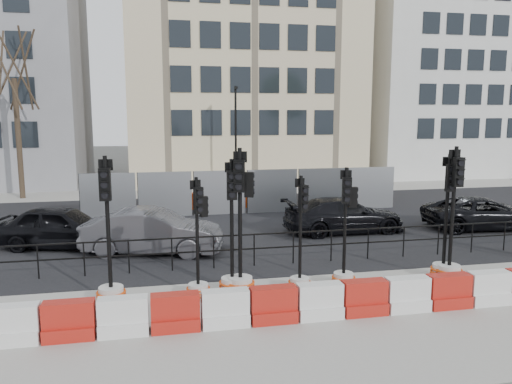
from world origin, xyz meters
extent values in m
plane|color=#51514C|center=(0.00, 0.00, 0.00)|extent=(120.00, 120.00, 0.00)
cube|color=gray|center=(0.00, -3.00, 0.01)|extent=(40.00, 6.00, 0.02)
cube|color=black|center=(0.00, 7.00, 0.01)|extent=(40.00, 14.00, 0.03)
cube|color=gray|center=(0.00, 16.00, 0.01)|extent=(40.00, 4.00, 0.02)
cube|color=beige|center=(2.00, 22.00, 9.00)|extent=(15.00, 10.00, 18.00)
cube|color=silver|center=(17.00, 22.00, 8.00)|extent=(12.00, 9.00, 16.00)
cylinder|color=black|center=(-7.20, 1.20, 0.50)|extent=(0.04, 0.04, 1.00)
cylinder|color=black|center=(-6.00, 1.20, 0.50)|extent=(0.04, 0.04, 1.00)
cylinder|color=black|center=(-4.80, 1.20, 0.50)|extent=(0.04, 0.04, 1.00)
cylinder|color=black|center=(-3.60, 1.20, 0.50)|extent=(0.04, 0.04, 1.00)
cylinder|color=black|center=(-2.40, 1.20, 0.50)|extent=(0.04, 0.04, 1.00)
cylinder|color=black|center=(-1.20, 1.20, 0.50)|extent=(0.04, 0.04, 1.00)
cylinder|color=black|center=(0.00, 1.20, 0.50)|extent=(0.04, 0.04, 1.00)
cylinder|color=black|center=(1.20, 1.20, 0.50)|extent=(0.04, 0.04, 1.00)
cylinder|color=black|center=(2.40, 1.20, 0.50)|extent=(0.04, 0.04, 1.00)
cylinder|color=black|center=(3.60, 1.20, 0.50)|extent=(0.04, 0.04, 1.00)
cylinder|color=black|center=(4.80, 1.20, 0.50)|extent=(0.04, 0.04, 1.00)
cylinder|color=black|center=(6.00, 1.20, 0.50)|extent=(0.04, 0.04, 1.00)
cylinder|color=black|center=(7.20, 1.20, 0.50)|extent=(0.04, 0.04, 1.00)
cube|color=black|center=(0.00, 1.20, 0.98)|extent=(18.00, 0.04, 0.04)
cube|color=black|center=(0.00, 1.20, 0.55)|extent=(18.00, 0.04, 0.04)
cube|color=gray|center=(-6.00, 9.00, 1.00)|extent=(2.30, 0.05, 2.00)
cylinder|color=black|center=(-7.15, 9.00, 1.00)|extent=(0.05, 0.05, 2.00)
cube|color=gray|center=(-3.60, 9.00, 1.00)|extent=(2.30, 0.05, 2.00)
cylinder|color=black|center=(-4.75, 9.00, 1.00)|extent=(0.05, 0.05, 2.00)
cube|color=gray|center=(-1.20, 9.00, 1.00)|extent=(2.30, 0.05, 2.00)
cylinder|color=black|center=(-2.35, 9.00, 1.00)|extent=(0.05, 0.05, 2.00)
cube|color=gray|center=(1.20, 9.00, 1.00)|extent=(2.30, 0.05, 2.00)
cylinder|color=black|center=(0.05, 9.00, 1.00)|extent=(0.05, 0.05, 2.00)
cube|color=gray|center=(3.60, 9.00, 1.00)|extent=(2.30, 0.05, 2.00)
cylinder|color=black|center=(2.45, 9.00, 1.00)|extent=(0.05, 0.05, 2.00)
cube|color=gray|center=(6.00, 9.00, 1.00)|extent=(2.30, 0.05, 2.00)
cylinder|color=black|center=(4.85, 9.00, 1.00)|extent=(0.05, 0.05, 2.00)
cube|color=#FC5310|center=(-4.00, 10.50, 0.40)|extent=(1.00, 0.40, 0.80)
cube|color=#FC5310|center=(-2.00, 10.50, 0.40)|extent=(1.00, 0.40, 0.80)
cube|color=#FC5310|center=(0.00, 10.50, 0.40)|extent=(1.00, 0.40, 0.80)
cube|color=#FC5310|center=(2.00, 10.50, 0.40)|extent=(1.00, 0.40, 0.80)
cylinder|color=black|center=(0.50, 15.00, 3.00)|extent=(0.12, 0.12, 6.00)
cube|color=black|center=(0.50, 14.75, 5.90)|extent=(0.12, 0.50, 0.12)
cylinder|color=#473828|center=(-11.00, 15.50, 3.15)|extent=(0.28, 0.28, 6.30)
cube|color=white|center=(-6.83, -2.80, 0.15)|extent=(1.00, 0.50, 0.30)
cube|color=white|center=(-6.83, -2.80, 0.55)|extent=(1.00, 0.35, 0.50)
cube|color=red|center=(-5.78, -2.80, 0.15)|extent=(1.00, 0.50, 0.30)
cube|color=red|center=(-5.78, -2.80, 0.55)|extent=(1.00, 0.35, 0.50)
cube|color=white|center=(-4.72, -2.80, 0.15)|extent=(1.00, 0.50, 0.30)
cube|color=white|center=(-4.72, -2.80, 0.55)|extent=(1.00, 0.35, 0.50)
cube|color=red|center=(-3.67, -2.80, 0.15)|extent=(1.00, 0.50, 0.30)
cube|color=red|center=(-3.67, -2.80, 0.55)|extent=(1.00, 0.35, 0.50)
cube|color=white|center=(-2.62, -2.80, 0.15)|extent=(1.00, 0.50, 0.30)
cube|color=white|center=(-2.62, -2.80, 0.55)|extent=(1.00, 0.35, 0.50)
cube|color=red|center=(-1.57, -2.80, 0.15)|extent=(1.00, 0.50, 0.30)
cube|color=red|center=(-1.57, -2.80, 0.55)|extent=(1.00, 0.35, 0.50)
cube|color=white|center=(-0.52, -2.80, 0.15)|extent=(1.00, 0.50, 0.30)
cube|color=white|center=(-0.52, -2.80, 0.55)|extent=(1.00, 0.35, 0.50)
cube|color=red|center=(0.53, -2.80, 0.15)|extent=(1.00, 0.50, 0.30)
cube|color=red|center=(0.53, -2.80, 0.55)|extent=(1.00, 0.35, 0.50)
cube|color=white|center=(1.58, -2.80, 0.15)|extent=(1.00, 0.50, 0.30)
cube|color=white|center=(1.58, -2.80, 0.55)|extent=(1.00, 0.35, 0.50)
cube|color=red|center=(2.62, -2.80, 0.15)|extent=(1.00, 0.50, 0.30)
cube|color=red|center=(2.62, -2.80, 0.55)|extent=(1.00, 0.35, 0.50)
cube|color=white|center=(3.68, -2.80, 0.15)|extent=(1.00, 0.50, 0.30)
cube|color=white|center=(3.68, -2.80, 0.55)|extent=(1.00, 0.35, 0.50)
cylinder|color=beige|center=(-5.11, -1.01, 0.21)|extent=(0.58, 0.58, 0.43)
torus|color=#D2410B|center=(-5.11, -1.01, 0.13)|extent=(0.70, 0.70, 0.05)
torus|color=#D2410B|center=(-5.11, -1.01, 0.21)|extent=(0.70, 0.70, 0.05)
torus|color=#D2410B|center=(-5.11, -1.01, 0.30)|extent=(0.70, 0.70, 0.05)
cylinder|color=black|center=(-5.11, -1.01, 1.93)|extent=(0.10, 0.10, 3.22)
cube|color=black|center=(-5.12, -1.14, 2.90)|extent=(0.27, 0.17, 0.75)
cylinder|color=black|center=(-5.13, -1.23, 2.66)|extent=(0.16, 0.07, 0.16)
cylinder|color=black|center=(-5.13, -1.23, 2.90)|extent=(0.16, 0.07, 0.16)
cylinder|color=black|center=(-5.13, -1.23, 3.14)|extent=(0.16, 0.07, 0.16)
cube|color=black|center=(-5.11, -0.95, 3.33)|extent=(0.32, 0.06, 0.26)
cylinder|color=beige|center=(-3.05, -1.03, 0.18)|extent=(0.49, 0.49, 0.36)
torus|color=#D2410B|center=(-3.05, -1.03, 0.11)|extent=(0.59, 0.59, 0.05)
torus|color=#D2410B|center=(-3.05, -1.03, 0.18)|extent=(0.59, 0.59, 0.05)
torus|color=#D2410B|center=(-3.05, -1.03, 0.25)|extent=(0.59, 0.59, 0.05)
cylinder|color=black|center=(-3.05, -1.03, 1.64)|extent=(0.08, 0.08, 2.73)
cube|color=black|center=(-3.01, -1.13, 2.46)|extent=(0.25, 0.19, 0.64)
cylinder|color=black|center=(-2.99, -1.20, 2.26)|extent=(0.14, 0.09, 0.14)
cylinder|color=black|center=(-2.99, -1.20, 2.46)|extent=(0.14, 0.09, 0.14)
cylinder|color=black|center=(-2.99, -1.20, 2.66)|extent=(0.14, 0.09, 0.14)
cube|color=black|center=(-3.07, -0.98, 2.82)|extent=(0.27, 0.12, 0.22)
cube|color=black|center=(-2.88, -0.96, 2.27)|extent=(0.21, 0.17, 0.50)
cylinder|color=beige|center=(-2.18, -0.88, 0.21)|extent=(0.56, 0.56, 0.41)
torus|color=#D2410B|center=(-2.18, -0.88, 0.12)|extent=(0.67, 0.67, 0.05)
torus|color=#D2410B|center=(-2.18, -0.88, 0.21)|extent=(0.67, 0.67, 0.05)
torus|color=#D2410B|center=(-2.18, -0.88, 0.29)|extent=(0.67, 0.67, 0.05)
cylinder|color=black|center=(-2.18, -0.88, 1.86)|extent=(0.09, 0.09, 3.09)
cube|color=black|center=(-2.19, -1.00, 2.78)|extent=(0.26, 0.16, 0.72)
cylinder|color=black|center=(-2.19, -1.08, 2.56)|extent=(0.16, 0.06, 0.15)
cylinder|color=black|center=(-2.19, -1.08, 2.78)|extent=(0.16, 0.06, 0.15)
cylinder|color=black|center=(-2.19, -1.08, 3.01)|extent=(0.16, 0.06, 0.15)
cube|color=black|center=(-2.18, -0.82, 3.20)|extent=(0.31, 0.05, 0.25)
cylinder|color=beige|center=(-1.99, -0.97, 0.22)|extent=(0.60, 0.60, 0.45)
torus|color=#D2410B|center=(-1.99, -0.97, 0.13)|extent=(0.72, 0.72, 0.06)
torus|color=#D2410B|center=(-1.99, -0.97, 0.22)|extent=(0.72, 0.72, 0.06)
torus|color=#D2410B|center=(-1.99, -0.97, 0.31)|extent=(0.72, 0.72, 0.06)
cylinder|color=black|center=(-1.99, -0.97, 2.01)|extent=(0.10, 0.10, 3.34)
cube|color=black|center=(-2.02, -1.10, 3.01)|extent=(0.30, 0.22, 0.78)
cylinder|color=black|center=(-2.05, -1.18, 2.76)|extent=(0.18, 0.10, 0.17)
cylinder|color=black|center=(-2.05, -1.18, 3.01)|extent=(0.18, 0.10, 0.17)
cylinder|color=black|center=(-2.05, -1.18, 3.25)|extent=(0.18, 0.10, 0.17)
cube|color=black|center=(-1.97, -0.91, 3.46)|extent=(0.33, 0.12, 0.27)
cube|color=black|center=(-1.77, -1.03, 2.79)|extent=(0.25, 0.20, 0.61)
cylinder|color=beige|center=(-0.47, -1.07, 0.18)|extent=(0.49, 0.49, 0.36)
torus|color=#D2410B|center=(-0.47, -1.07, 0.11)|extent=(0.59, 0.59, 0.05)
torus|color=#D2410B|center=(-0.47, -1.07, 0.18)|extent=(0.59, 0.59, 0.05)
torus|color=#D2410B|center=(-0.47, -1.07, 0.25)|extent=(0.59, 0.59, 0.05)
cylinder|color=black|center=(-0.47, -1.07, 1.63)|extent=(0.08, 0.08, 2.71)
cube|color=black|center=(-0.44, -1.17, 2.44)|extent=(0.25, 0.19, 0.63)
cylinder|color=black|center=(-0.41, -1.24, 2.24)|extent=(0.14, 0.09, 0.14)
cylinder|color=black|center=(-0.41, -1.24, 2.44)|extent=(0.14, 0.09, 0.14)
cylinder|color=black|center=(-0.41, -1.24, 2.64)|extent=(0.14, 0.09, 0.14)
cube|color=black|center=(-0.49, -1.02, 2.80)|extent=(0.27, 0.11, 0.22)
cylinder|color=beige|center=(0.75, -0.99, 0.19)|extent=(0.52, 0.52, 0.38)
torus|color=#D2410B|center=(0.75, -0.99, 0.11)|extent=(0.62, 0.62, 0.05)
torus|color=#D2410B|center=(0.75, -0.99, 0.19)|extent=(0.62, 0.62, 0.05)
torus|color=#D2410B|center=(0.75, -0.99, 0.27)|extent=(0.62, 0.62, 0.05)
cylinder|color=black|center=(0.75, -0.99, 1.72)|extent=(0.09, 0.09, 2.86)
cube|color=black|center=(0.73, -1.10, 2.58)|extent=(0.25, 0.18, 0.67)
cylinder|color=black|center=(0.71, -1.17, 2.37)|extent=(0.15, 0.08, 0.14)
cylinder|color=black|center=(0.71, -1.17, 2.58)|extent=(0.15, 0.08, 0.14)
cylinder|color=black|center=(0.71, -1.17, 2.79)|extent=(0.15, 0.08, 0.14)
cube|color=black|center=(0.76, -0.93, 2.96)|extent=(0.29, 0.08, 0.23)
cube|color=black|center=(0.94, -1.02, 2.39)|extent=(0.21, 0.16, 0.52)
cylinder|color=beige|center=(3.66, -0.92, 0.21)|extent=(0.56, 0.56, 0.42)
torus|color=#D2410B|center=(3.66, -0.92, 0.13)|extent=(0.68, 0.68, 0.05)
torus|color=#D2410B|center=(3.66, -0.92, 0.21)|extent=(0.68, 0.68, 0.05)
torus|color=#D2410B|center=(3.66, -0.92, 0.29)|extent=(0.68, 0.68, 0.05)
cylinder|color=black|center=(3.66, -0.92, 1.88)|extent=(0.09, 0.09, 3.13)
cube|color=black|center=(3.65, -1.05, 2.81)|extent=(0.26, 0.17, 0.73)
cylinder|color=black|center=(3.64, -1.13, 2.59)|extent=(0.16, 0.07, 0.16)
cylinder|color=black|center=(3.64, -1.13, 2.81)|extent=(0.16, 0.07, 0.16)
cylinder|color=black|center=(3.64, -1.13, 3.04)|extent=(0.16, 0.07, 0.16)
cube|color=black|center=(3.67, -0.86, 3.23)|extent=(0.31, 0.06, 0.25)
cylinder|color=beige|center=(3.74, -1.09, 0.22)|extent=(0.60, 0.60, 0.44)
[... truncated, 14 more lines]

